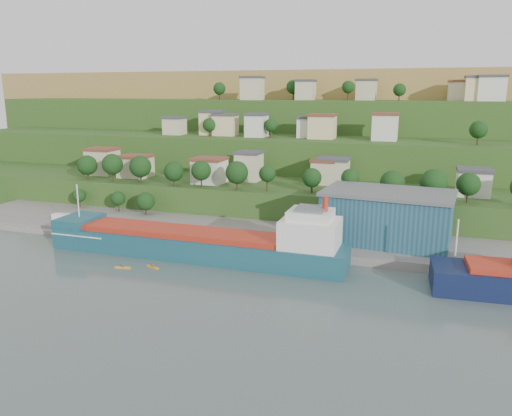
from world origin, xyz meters
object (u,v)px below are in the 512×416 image
at_px(warehouse, 387,216).
at_px(caravan, 62,218).
at_px(kayak_orange, 153,266).
at_px(cargo_ship_near, 203,245).

bearing_deg(warehouse, caravan, -169.23).
height_order(caravan, kayak_orange, caravan).
distance_m(warehouse, kayak_orange, 58.10).
bearing_deg(caravan, kayak_orange, -34.08).
bearing_deg(warehouse, cargo_ship_near, -147.30).
distance_m(cargo_ship_near, warehouse, 45.90).
distance_m(cargo_ship_near, kayak_orange, 13.17).
height_order(cargo_ship_near, warehouse, cargo_ship_near).
distance_m(caravan, kayak_orange, 48.59).
bearing_deg(cargo_ship_near, kayak_orange, -128.09).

